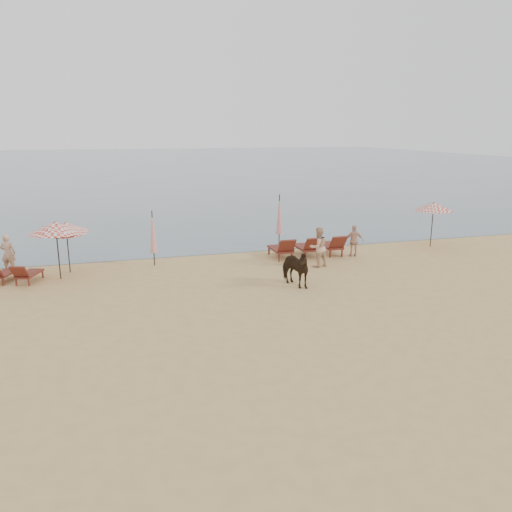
{
  "coord_description": "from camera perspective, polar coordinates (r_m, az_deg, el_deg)",
  "views": [
    {
      "loc": [
        -5.04,
        -12.43,
        5.69
      ],
      "look_at": [
        0.0,
        5.0,
        1.1
      ],
      "focal_mm": 35.0,
      "sensor_mm": 36.0,
      "label": 1
    }
  ],
  "objects": [
    {
      "name": "ground",
      "position": [
        14.57,
        5.53,
        -8.86
      ],
      "size": [
        120.0,
        120.0,
        0.0
      ],
      "primitive_type": "plane",
      "color": "tan",
      "rests_on": "ground"
    },
    {
      "name": "sea",
      "position": [
        92.74,
        -13.19,
        10.31
      ],
      "size": [
        160.0,
        140.0,
        0.06
      ],
      "primitive_type": "cube",
      "color": "#51606B",
      "rests_on": "ground"
    },
    {
      "name": "lounger_cluster_right",
      "position": [
        23.04,
        5.9,
        1.08
      ],
      "size": [
        3.26,
        1.96,
        0.71
      ],
      "rotation": [
        0.0,
        0.0,
        0.02
      ],
      "color": "maroon",
      "rests_on": "ground"
    },
    {
      "name": "umbrella_open_left_a",
      "position": [
        20.66,
        -21.92,
        3.06
      ],
      "size": [
        2.02,
        2.02,
        2.3
      ],
      "rotation": [
        0.0,
        0.0,
        0.11
      ],
      "color": "black",
      "rests_on": "ground"
    },
    {
      "name": "umbrella_open_left_b",
      "position": [
        21.52,
        -20.89,
        3.06
      ],
      "size": [
        1.71,
        1.74,
        2.17
      ],
      "rotation": [
        0.0,
        0.0,
        0.42
      ],
      "color": "black",
      "rests_on": "ground"
    },
    {
      "name": "umbrella_open_right",
      "position": [
        26.21,
        19.64,
        5.35
      ],
      "size": [
        1.85,
        1.85,
        2.26
      ],
      "rotation": [
        0.0,
        0.0,
        -0.09
      ],
      "color": "black",
      "rests_on": "ground"
    },
    {
      "name": "umbrella_closed_left",
      "position": [
        21.72,
        -11.7,
        2.7
      ],
      "size": [
        0.29,
        0.29,
        2.39
      ],
      "rotation": [
        0.0,
        0.0,
        0.19
      ],
      "color": "black",
      "rests_on": "ground"
    },
    {
      "name": "umbrella_closed_right",
      "position": [
        24.87,
        2.68,
        4.73
      ],
      "size": [
        0.32,
        0.32,
        2.62
      ],
      "rotation": [
        0.0,
        0.0,
        0.12
      ],
      "color": "black",
      "rests_on": "ground"
    },
    {
      "name": "cow",
      "position": [
        18.63,
        4.33,
        -1.35
      ],
      "size": [
        1.28,
        1.84,
        1.42
      ],
      "primitive_type": "imported",
      "rotation": [
        0.0,
        0.0,
        0.33
      ],
      "color": "black",
      "rests_on": "ground"
    },
    {
      "name": "beachgoer_left",
      "position": [
        22.74,
        -26.49,
        0.27
      ],
      "size": [
        0.65,
        0.49,
        1.61
      ],
      "primitive_type": "imported",
      "rotation": [
        0.0,
        0.0,
        2.96
      ],
      "color": "tan",
      "rests_on": "ground"
    },
    {
      "name": "beachgoer_right_a",
      "position": [
        21.37,
        7.12,
        1.02
      ],
      "size": [
        0.95,
        0.81,
        1.72
      ],
      "primitive_type": "imported",
      "rotation": [
        0.0,
        0.0,
        3.36
      ],
      "color": "tan",
      "rests_on": "ground"
    },
    {
      "name": "beachgoer_right_b",
      "position": [
        23.42,
        11.15,
        1.71
      ],
      "size": [
        0.92,
        0.55,
        1.47
      ],
      "primitive_type": "imported",
      "rotation": [
        0.0,
        0.0,
        2.9
      ],
      "color": "tan",
      "rests_on": "ground"
    }
  ]
}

